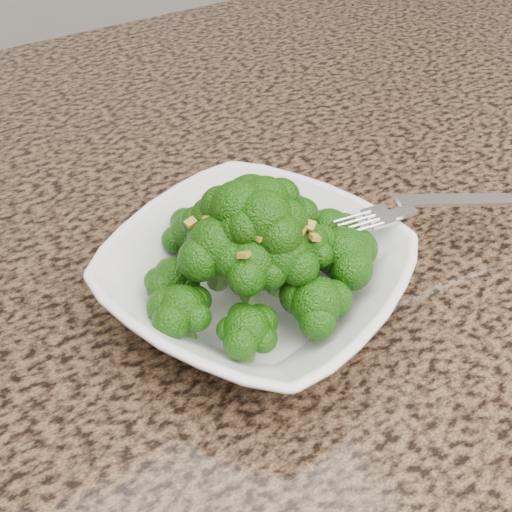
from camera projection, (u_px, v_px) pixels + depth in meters
granite_counter at (141, 299)px, 0.54m from camera, size 1.64×1.04×0.03m
bowl at (256, 278)px, 0.49m from camera, size 0.29×0.29×0.05m
broccoli_pile at (256, 213)px, 0.45m from camera, size 0.19×0.19×0.07m
garlic_topping at (256, 165)px, 0.42m from camera, size 0.12×0.12×0.01m
fork at (405, 211)px, 0.50m from camera, size 0.20×0.07×0.01m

